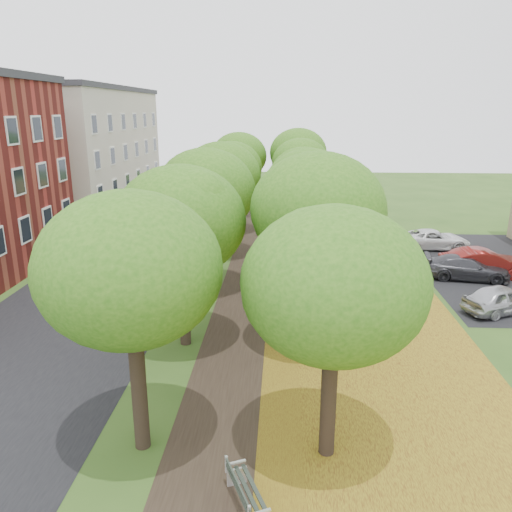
# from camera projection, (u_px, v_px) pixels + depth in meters

# --- Properties ---
(ground) EXTENTS (120.00, 120.00, 0.00)m
(ground) POSITION_uv_depth(u_px,v_px,m) (226.00, 448.00, 13.04)
(ground) COLOR #2D4C19
(ground) RESTS_ON ground
(street_asphalt) EXTENTS (8.00, 70.00, 0.01)m
(street_asphalt) POSITION_uv_depth(u_px,v_px,m) (122.00, 268.00, 27.78)
(street_asphalt) COLOR black
(street_asphalt) RESTS_ON ground
(footpath) EXTENTS (3.20, 70.00, 0.01)m
(footpath) POSITION_uv_depth(u_px,v_px,m) (256.00, 270.00, 27.40)
(footpath) COLOR black
(footpath) RESTS_ON ground
(leaf_verge) EXTENTS (7.50, 70.00, 0.01)m
(leaf_verge) POSITION_uv_depth(u_px,v_px,m) (348.00, 272.00, 27.15)
(leaf_verge) COLOR #A2901D
(leaf_verge) RESTS_ON ground
(parking_lot) EXTENTS (9.00, 16.00, 0.01)m
(parking_lot) POSITION_uv_depth(u_px,v_px,m) (500.00, 269.00, 27.67)
(parking_lot) COLOR black
(parking_lot) RESTS_ON ground
(tree_row_west) EXTENTS (4.30, 34.30, 6.57)m
(tree_row_west) POSITION_uv_depth(u_px,v_px,m) (214.00, 185.00, 26.18)
(tree_row_west) COLOR black
(tree_row_west) RESTS_ON ground
(tree_row_east) EXTENTS (4.30, 34.30, 6.57)m
(tree_row_east) POSITION_uv_depth(u_px,v_px,m) (306.00, 185.00, 25.93)
(tree_row_east) COLOR black
(tree_row_east) RESTS_ON ground
(building_cream) EXTENTS (10.30, 20.30, 10.40)m
(building_cream) POSITION_uv_depth(u_px,v_px,m) (75.00, 148.00, 44.03)
(building_cream) COLOR beige
(building_cream) RESTS_ON ground
(bench) EXTENTS (1.15, 1.80, 0.83)m
(bench) POSITION_uv_depth(u_px,v_px,m) (246.00, 493.00, 10.94)
(bench) COLOR #252E28
(bench) RESTS_ON ground
(car_silver) EXTENTS (3.91, 2.77, 1.24)m
(car_silver) POSITION_uv_depth(u_px,v_px,m) (503.00, 299.00, 21.60)
(car_silver) COLOR #BCBCC1
(car_silver) RESTS_ON ground
(car_red) EXTENTS (4.43, 1.58, 1.45)m
(car_red) POSITION_uv_depth(u_px,v_px,m) (484.00, 263.00, 26.29)
(car_red) COLOR maroon
(car_red) RESTS_ON ground
(car_grey) EXTENTS (4.46, 2.40, 1.23)m
(car_grey) POSITION_uv_depth(u_px,v_px,m) (467.00, 268.00, 25.88)
(car_grey) COLOR #37373C
(car_grey) RESTS_ON ground
(car_white) EXTENTS (4.46, 2.19, 1.22)m
(car_white) POSITION_uv_depth(u_px,v_px,m) (434.00, 239.00, 31.53)
(car_white) COLOR silver
(car_white) RESTS_ON ground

